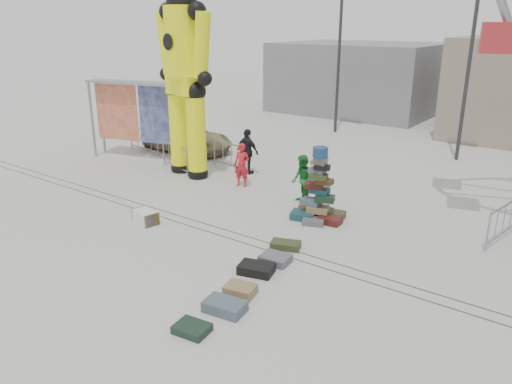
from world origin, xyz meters
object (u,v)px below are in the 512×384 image
Objects in this scene: steamer_trunk at (145,217)px; barricade_dummy_b at (175,157)px; pedestrian_black at (248,152)px; crash_test_dummy at (185,70)px; lamp_post_left at (341,47)px; barricade_wheel_front at (503,222)px; barricade_dummy_a at (144,140)px; pedestrian_green at (302,180)px; lamp_post_right at (473,54)px; pedestrian_red at (242,165)px; banner_scaffold at (137,102)px; suitcase_tower at (318,200)px; barricade_dummy_c at (231,156)px; parked_suv at (187,138)px.

barricade_dummy_b is (-3.25, 4.52, 0.36)m from steamer_trunk.
steamer_trunk is at bearing -37.17° from barricade_dummy_b.
crash_test_dummy is at bearing 43.04° from pedestrian_black.
barricade_wheel_front is at bearing -44.23° from lamp_post_left.
barricade_dummy_a is 9.60m from pedestrian_green.
steamer_trunk is 0.41× the size of barricade_dummy_b.
barricade_dummy_b reaches higher than steamer_trunk.
barricade_dummy_a is (-12.12, -7.19, -3.93)m from lamp_post_right.
pedestrian_red reaches higher than barricade_dummy_b.
pedestrian_black is (1.80, 1.45, -3.14)m from crash_test_dummy.
barricade_dummy_a is at bearing 117.22° from banner_scaffold.
banner_scaffold is 2.34× the size of barricade_dummy_b.
lamp_post_left is 13.44m from suitcase_tower.
crash_test_dummy reaches higher than barricade_dummy_b.
crash_test_dummy is at bearing -115.67° from barricade_dummy_c.
lamp_post_right is 1.04× the size of crash_test_dummy.
pedestrian_green is (4.42, -1.78, 0.28)m from barricade_dummy_c.
crash_test_dummy is 3.83× the size of barricade_dummy_c.
steamer_trunk is at bearing -36.74° from barricade_dummy_a.
parked_suv is (-10.67, -5.87, -3.86)m from lamp_post_right.
pedestrian_black reaches higher than steamer_trunk.
barricade_wheel_front is (14.61, 0.07, -1.97)m from banner_scaffold.
lamp_post_left is at bearing -80.78° from pedestrian_black.
barricade_dummy_a is at bearing 154.32° from pedestrian_red.
pedestrian_green reaches higher than barricade_dummy_c.
parked_suv is (-13.98, 2.17, 0.07)m from barricade_wheel_front.
pedestrian_green is 8.53m from parked_suv.
suitcase_tower is 10.85m from barricade_dummy_a.
pedestrian_red reaches higher than steamer_trunk.
steamer_trunk is 10.20m from barricade_wheel_front.
barricade_dummy_a is at bearing 171.63° from crash_test_dummy.
lamp_post_left is 15.66m from steamer_trunk.
barricade_dummy_a is 1.00× the size of barricade_dummy_c.
pedestrian_red is at bearing 150.34° from suitcase_tower.
lamp_post_left is 14.92m from barricade_wheel_front.
barricade_dummy_b is 1.00× the size of barricade_dummy_c.
lamp_post_left is at bearing 153.35° from pedestrian_green.
pedestrian_green is at bearing -110.87° from parked_suv.
pedestrian_red is at bearing -6.00° from barricade_dummy_a.
pedestrian_black is (2.64, 1.38, 0.35)m from barricade_dummy_b.
lamp_post_right is 12.87m from barricade_dummy_b.
steamer_trunk is at bearing -153.07° from suitcase_tower.
banner_scaffold is at bearing -143.19° from pedestrian_green.
crash_test_dummy is 1.71× the size of parked_suv.
barricade_dummy_c is 0.95m from pedestrian_black.
parked_suv is at bearing 59.46° from banner_scaffold.
lamp_post_left is 4.83× the size of pedestrian_green.
barricade_dummy_a is at bearing 154.21° from suitcase_tower.
banner_scaffold reaches higher than pedestrian_black.
barricade_dummy_c is (-1.49, 5.97, 0.36)m from steamer_trunk.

